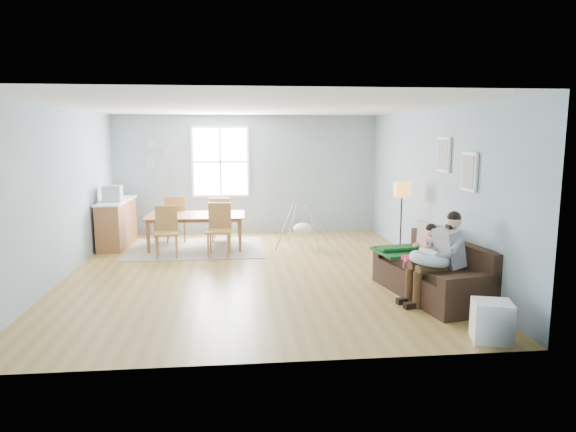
{
  "coord_description": "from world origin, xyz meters",
  "views": [
    {
      "loc": [
        -0.26,
        -8.33,
        2.26
      ],
      "look_at": [
        0.54,
        -0.45,
        1.0
      ],
      "focal_mm": 32.0,
      "sensor_mm": 36.0,
      "label": 1
    }
  ],
  "objects": [
    {
      "name": "nursing_pillow",
      "position": [
        2.29,
        -1.91,
        0.62
      ],
      "size": [
        0.61,
        0.6,
        0.22
      ],
      "primitive_type": "torus",
      "rotation": [
        0.0,
        0.14,
        0.13
      ],
      "color": "silver",
      "rests_on": "father"
    },
    {
      "name": "infant",
      "position": [
        2.28,
        -1.88,
        0.69
      ],
      "size": [
        0.22,
        0.35,
        0.13
      ],
      "color": "white",
      "rests_on": "nursing_pillow"
    },
    {
      "name": "beige_pillow",
      "position": [
        2.61,
        -1.04,
        0.72
      ],
      "size": [
        0.22,
        0.48,
        0.46
      ],
      "primitive_type": "cube",
      "rotation": [
        0.0,
        0.0,
        0.2
      ],
      "color": "tan",
      "rests_on": "sofa"
    },
    {
      "name": "monitor",
      "position": [
        -2.69,
        2.04,
        1.11
      ],
      "size": [
        0.35,
        0.33,
        0.32
      ],
      "color": "#A3A3A8",
      "rests_on": "counter"
    },
    {
      "name": "counter",
      "position": [
        -2.7,
        2.36,
        0.48
      ],
      "size": [
        0.53,
        1.7,
        0.94
      ],
      "color": "brown",
      "rests_on": "room"
    },
    {
      "name": "chair_sw",
      "position": [
        -1.56,
        1.22,
        0.54
      ],
      "size": [
        0.47,
        0.47,
        0.95
      ],
      "color": "olive",
      "rests_on": "rug"
    },
    {
      "name": "father",
      "position": [
        2.43,
        -1.88,
        0.67
      ],
      "size": [
        0.91,
        0.5,
        1.25
      ],
      "color": "gray",
      "rests_on": "sofa"
    },
    {
      "name": "floor_lamp",
      "position": [
        2.62,
        0.31,
        1.19
      ],
      "size": [
        0.29,
        0.29,
        1.44
      ],
      "color": "black",
      "rests_on": "room"
    },
    {
      "name": "dining_table",
      "position": [
        -1.06,
        1.88,
        0.34
      ],
      "size": [
        1.95,
        1.11,
        0.68
      ],
      "primitive_type": "imported",
      "rotation": [
        0.0,
        0.0,
        -0.02
      ],
      "color": "brown",
      "rests_on": "rug"
    },
    {
      "name": "toddler",
      "position": [
        2.4,
        -1.41,
        0.68
      ],
      "size": [
        0.52,
        0.27,
        0.81
      ],
      "color": "white",
      "rests_on": "sofa"
    },
    {
      "name": "baby_swing",
      "position": [
        1.06,
        1.69,
        0.41
      ],
      "size": [
        1.18,
        1.19,
        0.93
      ],
      "color": "#A3A3A8",
      "rests_on": "room"
    },
    {
      "name": "chair_nw",
      "position": [
        -1.53,
        2.54,
        0.56
      ],
      "size": [
        0.46,
        0.46,
        0.98
      ],
      "color": "olive",
      "rests_on": "rug"
    },
    {
      "name": "sofa",
      "position": [
        2.51,
        -1.58,
        0.28
      ],
      "size": [
        1.19,
        2.09,
        0.8
      ],
      "color": "black",
      "rests_on": "room"
    },
    {
      "name": "storage_cube",
      "position": [
        2.51,
        -3.19,
        0.23
      ],
      "size": [
        0.49,
        0.45,
        0.45
      ],
      "color": "white",
      "rests_on": "room"
    },
    {
      "name": "room",
      "position": [
        0.0,
        0.0,
        2.42
      ],
      "size": [
        8.4,
        9.4,
        3.9
      ],
      "color": "olive"
    },
    {
      "name": "pictures",
      "position": [
        2.97,
        -1.05,
        1.85
      ],
      "size": [
        0.05,
        1.34,
        0.74
      ],
      "color": "white",
      "rests_on": "room"
    },
    {
      "name": "chair_ne",
      "position": [
        -0.59,
        2.54,
        0.54
      ],
      "size": [
        0.47,
        0.47,
        0.95
      ],
      "color": "olive",
      "rests_on": "rug"
    },
    {
      "name": "window",
      "position": [
        -0.6,
        3.46,
        1.65
      ],
      "size": [
        1.32,
        0.08,
        1.62
      ],
      "color": "white",
      "rests_on": "room"
    },
    {
      "name": "green_throw",
      "position": [
        2.31,
        -0.95,
        0.51
      ],
      "size": [
        1.01,
        0.85,
        0.04
      ],
      "primitive_type": "cube",
      "rotation": [
        0.0,
        0.0,
        0.16
      ],
      "color": "#14591E",
      "rests_on": "sofa"
    },
    {
      "name": "wall_plates",
      "position": [
        -2.0,
        3.47,
        1.83
      ],
      "size": [
        0.67,
        0.02,
        0.66
      ],
      "color": "#9BB2BA",
      "rests_on": "room"
    },
    {
      "name": "rug",
      "position": [
        -1.06,
        1.88,
        0.01
      ],
      "size": [
        2.68,
        2.05,
        0.01
      ],
      "primitive_type": "cube",
      "rotation": [
        0.0,
        0.0,
        -0.01
      ],
      "color": "#9A948D",
      "rests_on": "room"
    },
    {
      "name": "chair_se",
      "position": [
        -0.58,
        1.22,
        0.57
      ],
      "size": [
        0.48,
        0.48,
        0.99
      ],
      "color": "olive",
      "rests_on": "rug"
    }
  ]
}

